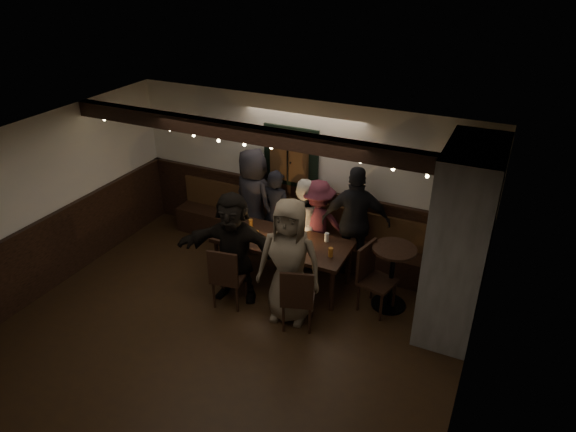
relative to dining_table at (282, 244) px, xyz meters
The scene contains 13 objects.
room 1.01m from the dining_table, ahead, with size 6.02×5.01×2.62m.
dining_table is the anchor object (origin of this frame).
chair_near_left 1.02m from the dining_table, 115.48° to the right, with size 0.51×0.51×0.98m.
chair_near_right 1.16m from the dining_table, 54.11° to the right, with size 0.55×0.55×0.97m.
chair_end 1.43m from the dining_table, ahead, with size 0.55×0.55×1.01m.
high_top 1.68m from the dining_table, ahead, with size 0.61×0.61×0.98m.
person_a 1.19m from the dining_table, 140.06° to the left, with size 0.87×0.57×1.78m, color black.
person_b 0.83m from the dining_table, 122.95° to the left, with size 0.56×0.37×1.53m, color black.
person_c 0.65m from the dining_table, 83.81° to the left, with size 0.73×0.57×1.49m, color white.
person_d 0.74m from the dining_table, 66.39° to the left, with size 0.96×0.55×1.49m, color #4F1F2C.
person_e 1.18m from the dining_table, 38.16° to the left, with size 1.06×0.44×1.81m, color black.
person_f 0.82m from the dining_table, 124.53° to the right, with size 1.58×0.50×1.70m, color black.
person_g 0.90m from the dining_table, 57.55° to the right, with size 0.89×0.58×1.82m, color #71634E.
Camera 1 is at (3.06, -4.57, 4.68)m, focal length 32.00 mm.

